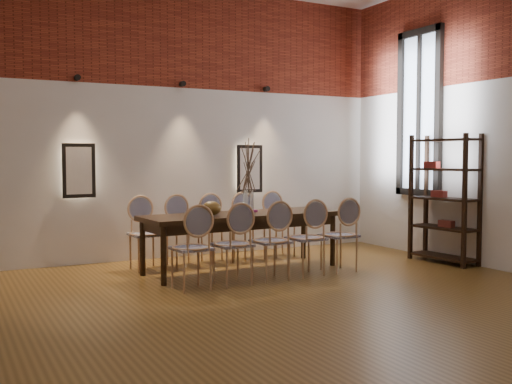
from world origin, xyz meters
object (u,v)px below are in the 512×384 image
chair_far_d (249,227)px  shelving_rack (444,199)px  chair_far_c (217,229)px  vase (248,202)px  chair_near_c (271,241)px  chair_far_e (279,225)px  chair_near_b (232,244)px  book (246,211)px  chair_near_a (191,248)px  dining_table (242,242)px  chair_far_a (146,234)px  chair_near_e (339,235)px  chair_far_b (183,231)px  chair_near_d (306,238)px  bowl (212,208)px

chair_far_d → shelving_rack: (2.29, -1.53, 0.43)m
chair_far_c → vase: bearing=98.2°
chair_near_c → chair_far_e: (0.97, 1.46, 0.00)m
chair_near_b → book: 1.11m
chair_near_b → book: chair_near_b is taller
chair_near_a → chair_far_d: same height
vase → dining_table: bearing=-176.7°
dining_table → chair_near_c: size_ratio=2.80×
chair_near_b → chair_far_d: 1.76m
chair_far_a → vase: size_ratio=3.13×
chair_near_e → vase: vase is taller
chair_far_b → book: chair_far_b is taller
chair_near_b → book: size_ratio=3.62×
chair_near_a → chair_far_c: (0.97, 1.46, 0.00)m
dining_table → chair_near_a: 1.27m
chair_far_c → chair_far_d: 0.53m
chair_near_a → shelving_rack: shelving_rack is taller
chair_far_b → vase: size_ratio=3.13×
chair_far_a → chair_far_b: size_ratio=1.00×
chair_far_e → chair_near_e: bearing=90.0°
dining_table → chair_near_d: (0.57, -0.67, 0.09)m
vase → chair_far_c: bearing=101.5°
chair_near_b → chair_near_d: bearing=-0.0°
book → shelving_rack: (2.64, -0.94, 0.14)m
shelving_rack → vase: bearing=158.6°
dining_table → chair_far_a: 1.27m
chair_near_e → book: (-0.96, 0.78, 0.30)m
chair_near_e → vase: (-0.99, 0.65, 0.43)m
bowl → shelving_rack: 3.31m
chair_near_a → chair_near_c: (1.05, 0.06, 0.00)m
chair_near_d → book: (-0.43, 0.81, 0.30)m
vase → chair_near_a: bearing=-145.3°
dining_table → book: size_ratio=10.12×
bowl → shelving_rack: (3.23, -0.72, 0.06)m
chair_near_c → chair_far_d: bearing=69.5°
chair_far_a → book: (1.22, -0.50, 0.30)m
vase → shelving_rack: 2.79m
book → shelving_rack: 2.81m
dining_table → chair_near_a: (-1.01, -0.76, 0.09)m
chair_near_b → shelving_rack: 3.29m
chair_far_b → chair_far_e: 1.58m
dining_table → chair_far_d: bearing=53.2°
dining_table → book: 0.43m
dining_table → shelving_rack: shelving_rack is taller
chair_near_d → chair_far_b: bearing=126.8°
chair_far_a → shelving_rack: shelving_rack is taller
chair_near_b → chair_far_a: 1.50m
chair_near_d → bowl: 1.24m
chair_near_d → book: 0.97m
vase → chair_far_b: bearing=135.1°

